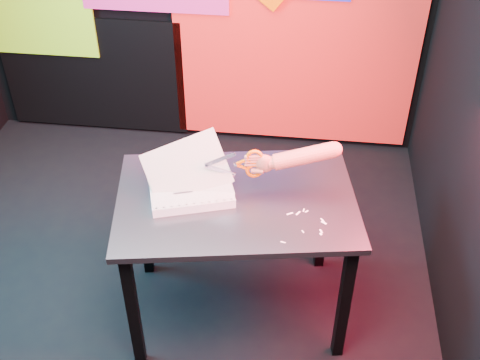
# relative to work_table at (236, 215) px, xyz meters

# --- Properties ---
(room) EXTENTS (3.01, 3.01, 2.71)m
(room) POSITION_rel_work_table_xyz_m (-0.47, 0.10, 0.70)
(room) COLOR black
(room) RESTS_ON ground
(backdrop) EXTENTS (2.88, 0.05, 2.08)m
(backdrop) POSITION_rel_work_table_xyz_m (-0.41, 1.56, 0.31)
(backdrop) COLOR red
(backdrop) RESTS_ON ground
(work_table) EXTENTS (1.18, 0.89, 0.75)m
(work_table) POSITION_rel_work_table_xyz_m (0.00, 0.00, 0.00)
(work_table) COLOR black
(work_table) RESTS_ON ground
(printout_stack) EXTENTS (0.45, 0.37, 0.28)m
(printout_stack) POSITION_rel_work_table_xyz_m (-0.21, 0.00, 0.13)
(printout_stack) COLOR white
(printout_stack) RESTS_ON work_table
(scissors) EXTENTS (0.26, 0.06, 0.15)m
(scissors) POSITION_rel_work_table_xyz_m (0.05, 0.07, 0.25)
(scissors) COLOR #959BB3
(scissors) RESTS_ON printout_stack
(hand_forearm) EXTENTS (0.42, 0.12, 0.15)m
(hand_forearm) POSITION_rel_work_table_xyz_m (0.26, 0.10, 0.28)
(hand_forearm) COLOR #AE6255
(hand_forearm) RESTS_ON work_table
(paper_clippings) EXTENTS (0.19, 0.23, 0.00)m
(paper_clippings) POSITION_rel_work_table_xyz_m (0.32, -0.12, 0.11)
(paper_clippings) COLOR white
(paper_clippings) RESTS_ON work_table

